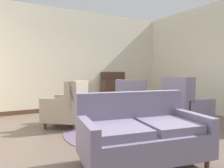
# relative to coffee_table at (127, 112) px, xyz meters

# --- Properties ---
(ground) EXTENTS (8.96, 8.96, 0.00)m
(ground) POSITION_rel_coffee_table_xyz_m (0.03, -0.34, -0.38)
(ground) COLOR brown
(wall_back) EXTENTS (6.18, 0.08, 3.12)m
(wall_back) POSITION_rel_coffee_table_xyz_m (0.03, 2.86, 1.18)
(wall_back) COLOR beige
(wall_back) RESTS_ON ground
(wall_right) EXTENTS (0.08, 4.48, 3.12)m
(wall_right) POSITION_rel_coffee_table_xyz_m (3.04, 0.62, 1.18)
(wall_right) COLOR beige
(wall_right) RESTS_ON ground
(baseboard_back) EXTENTS (6.02, 0.03, 0.12)m
(baseboard_back) POSITION_rel_coffee_table_xyz_m (0.03, 2.80, -0.32)
(baseboard_back) COLOR #4C3323
(baseboard_back) RESTS_ON ground
(area_rug) EXTENTS (2.67, 2.67, 0.01)m
(area_rug) POSITION_rel_coffee_table_xyz_m (0.03, -0.04, -0.37)
(area_rug) COLOR #5B4C60
(area_rug) RESTS_ON ground
(coffee_table) EXTENTS (0.86, 0.86, 0.46)m
(coffee_table) POSITION_rel_coffee_table_xyz_m (0.00, 0.00, 0.00)
(coffee_table) COLOR #4C3323
(coffee_table) RESTS_ON ground
(porcelain_vase) EXTENTS (0.17, 0.17, 0.36)m
(porcelain_vase) POSITION_rel_coffee_table_xyz_m (-0.03, 0.01, 0.24)
(porcelain_vase) COLOR #384C93
(porcelain_vase) RESTS_ON coffee_table
(settee) EXTENTS (1.71, 1.13, 0.92)m
(settee) POSITION_rel_coffee_table_xyz_m (-0.71, -1.41, 0.02)
(settee) COLOR slate
(settee) RESTS_ON ground
(armchair_far_left) EXTENTS (1.10, 1.11, 1.01)m
(armchair_far_left) POSITION_rel_coffee_table_xyz_m (0.70, 0.84, 0.05)
(armchair_far_left) COLOR slate
(armchair_far_left) RESTS_ON ground
(armchair_near_window) EXTENTS (1.13, 1.13, 1.01)m
(armchair_near_window) POSITION_rel_coffee_table_xyz_m (-0.94, 0.92, 0.06)
(armchair_near_window) COLOR gray
(armchair_near_window) RESTS_ON ground
(armchair_back_corner) EXTENTS (0.91, 0.82, 1.09)m
(armchair_back_corner) POSITION_rel_coffee_table_xyz_m (1.26, -0.34, 0.08)
(armchair_back_corner) COLOR slate
(armchair_back_corner) RESTS_ON ground
(side_table) EXTENTS (0.55, 0.55, 0.74)m
(side_table) POSITION_rel_coffee_table_xyz_m (0.84, 0.19, 0.07)
(side_table) COLOR #4C3323
(side_table) RESTS_ON ground
(sideboard) EXTENTS (0.94, 0.36, 1.19)m
(sideboard) POSITION_rel_coffee_table_xyz_m (1.21, 2.56, 0.15)
(sideboard) COLOR #4C3323
(sideboard) RESTS_ON ground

